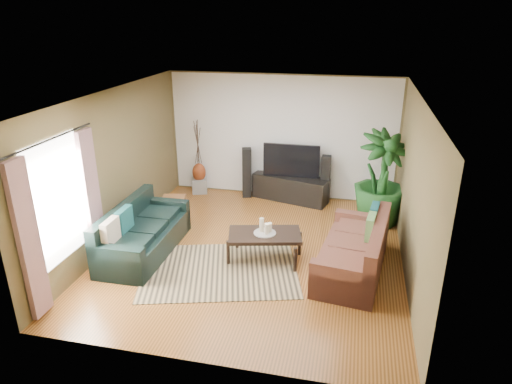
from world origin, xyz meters
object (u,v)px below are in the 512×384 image
(sofa_left, at_px, (144,230))
(tv_stand, at_px, (290,188))
(speaker_right, at_px, (325,180))
(pedestal, at_px, (200,185))
(coffee_table, at_px, (265,246))
(sofa_right, at_px, (353,247))
(speaker_left, at_px, (247,173))
(potted_plant, at_px, (381,179))
(vase, at_px, (199,172))
(television, at_px, (291,161))
(side_table, at_px, (174,209))

(sofa_left, xyz_separation_m, tv_stand, (2.10, 2.89, -0.15))
(speaker_right, xyz_separation_m, pedestal, (-2.86, 0.00, -0.37))
(coffee_table, bearing_deg, tv_stand, 76.24)
(sofa_right, xyz_separation_m, speaker_left, (-2.39, 2.73, 0.13))
(speaker_right, xyz_separation_m, potted_plant, (1.11, -0.79, 0.39))
(coffee_table, height_order, pedestal, coffee_table)
(speaker_right, distance_m, vase, 2.86)
(sofa_left, height_order, television, television)
(speaker_right, bearing_deg, potted_plant, -33.13)
(television, bearing_deg, coffee_table, -90.70)
(pedestal, relative_size, side_table, 0.70)
(sofa_right, xyz_separation_m, side_table, (-3.51, 1.18, -0.19))
(potted_plant, bearing_deg, television, 156.94)
(television, bearing_deg, sofa_right, -62.82)
(tv_stand, relative_size, television, 1.36)
(speaker_left, bearing_deg, sofa_right, -64.03)
(sofa_left, distance_m, side_table, 1.35)
(speaker_right, distance_m, potted_plant, 1.41)
(television, xyz_separation_m, side_table, (-2.11, -1.55, -0.67))
(television, relative_size, side_table, 2.55)
(sofa_left, relative_size, tv_stand, 1.26)
(sofa_right, distance_m, pedestal, 4.45)
(sofa_left, xyz_separation_m, side_table, (-0.01, 1.33, -0.19))
(sofa_right, bearing_deg, vase, -120.00)
(potted_plant, bearing_deg, speaker_left, 164.48)
(speaker_right, bearing_deg, side_table, -149.14)
(speaker_left, relative_size, pedestal, 3.36)
(tv_stand, distance_m, vase, 2.12)
(television, bearing_deg, side_table, -143.68)
(side_table, bearing_deg, pedestal, 89.89)
(speaker_left, bearing_deg, coffee_table, -85.69)
(tv_stand, height_order, pedestal, tv_stand)
(sofa_right, distance_m, tv_stand, 3.07)
(sofa_left, relative_size, sofa_right, 1.01)
(sofa_left, bearing_deg, tv_stand, -36.12)
(pedestal, bearing_deg, speaker_right, 0.00)
(sofa_left, height_order, pedestal, sofa_left)
(sofa_right, xyz_separation_m, potted_plant, (0.45, 1.94, 0.49))
(potted_plant, height_order, pedestal, potted_plant)
(coffee_table, height_order, speaker_left, speaker_left)
(speaker_right, bearing_deg, tv_stand, -177.65)
(potted_plant, bearing_deg, sofa_left, -152.05)
(tv_stand, height_order, side_table, tv_stand)
(sofa_right, bearing_deg, tv_stand, -144.96)
(television, xyz_separation_m, speaker_left, (-0.99, 0.00, -0.35))
(coffee_table, bearing_deg, sofa_right, -14.61)
(sofa_right, bearing_deg, sofa_left, -79.54)
(coffee_table, distance_m, side_table, 2.37)
(vase, bearing_deg, sofa_right, -37.85)
(tv_stand, bearing_deg, potted_plant, -8.25)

